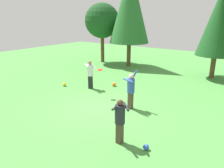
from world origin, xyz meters
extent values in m
plane|color=#4C9342|center=(0.00, 0.00, 0.00)|extent=(40.00, 40.00, 0.00)
cube|color=#4C382D|center=(1.22, 0.85, 0.39)|extent=(0.19, 0.22, 0.77)
cylinder|color=#334C9E|center=(1.22, 0.85, 1.11)|extent=(0.34, 0.34, 0.67)
sphere|color=beige|center=(1.22, 0.85, 1.54)|extent=(0.22, 0.22, 0.22)
cylinder|color=#334C9E|center=(1.17, 0.65, 1.40)|extent=(0.58, 0.20, 0.12)
cylinder|color=#334C9E|center=(1.26, 1.04, 1.56)|extent=(0.38, 0.16, 0.52)
cube|color=black|center=(-2.17, 1.98, 0.39)|extent=(0.19, 0.22, 0.78)
cylinder|color=silver|center=(-2.17, 1.98, 1.11)|extent=(0.34, 0.34, 0.67)
sphere|color=#8C6647|center=(-2.17, 1.98, 1.55)|extent=(0.22, 0.22, 0.22)
cylinder|color=silver|center=(-2.08, 2.16, 1.34)|extent=(0.52, 0.33, 0.32)
cylinder|color=silver|center=(-2.26, 1.81, 1.41)|extent=(0.55, 0.34, 0.16)
cube|color=#4C382D|center=(2.34, -1.78, 0.37)|extent=(0.19, 0.22, 0.73)
cylinder|color=#23232D|center=(2.34, -1.78, 1.05)|extent=(0.34, 0.34, 0.64)
sphere|color=brown|center=(2.34, -1.78, 1.46)|extent=(0.21, 0.21, 0.21)
cylinder|color=#23232D|center=(2.20, -1.93, 1.26)|extent=(0.43, 0.41, 0.33)
cylinder|color=#23232D|center=(2.48, -1.64, 1.31)|extent=(0.45, 0.43, 0.13)
cylinder|color=red|center=(-0.91, 1.33, 1.45)|extent=(0.31, 0.31, 0.06)
sphere|color=orange|center=(-1.26, 3.12, 0.12)|extent=(0.24, 0.24, 0.24)
sphere|color=yellow|center=(-3.77, 1.39, 0.12)|extent=(0.24, 0.24, 0.24)
sphere|color=blue|center=(3.26, -1.65, 0.10)|extent=(0.19, 0.19, 0.19)
cylinder|color=brown|center=(3.21, 8.60, 1.42)|extent=(0.33, 0.33, 2.84)
cone|color=#1E5123|center=(3.21, 8.60, 3.83)|extent=(2.55, 2.55, 4.54)
cylinder|color=brown|center=(-3.42, 8.45, 1.81)|extent=(0.34, 0.34, 3.61)
cone|color=#28662D|center=(-3.42, 8.45, 4.88)|extent=(3.25, 3.25, 5.78)
cylinder|color=brown|center=(-6.33, 8.58, 1.40)|extent=(0.32, 0.32, 2.80)
sphere|color=#19471E|center=(-6.33, 8.58, 3.72)|extent=(3.08, 3.08, 3.08)
camera|label=1|loc=(5.71, -7.03, 4.06)|focal=33.93mm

